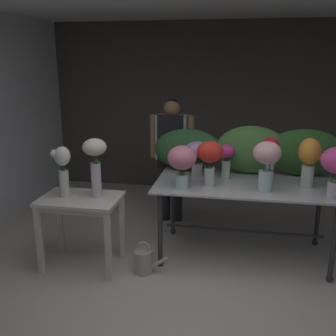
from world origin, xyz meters
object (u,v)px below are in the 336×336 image
object	(u,v)px
vase_sunset_anemones	(309,159)
vase_scarlet_hydrangea	(210,156)
vase_crimson_freesia	(269,156)
vase_white_roses_tall	(63,168)
vase_rosy_snapdragons	(182,161)
vase_lilac_carnations	(198,153)
florist	(172,148)
side_table_white	(81,207)
display_table_glass	(245,194)
watering_can	(144,261)
vase_magenta_stock	(226,157)
vase_blush_dahlias	(267,160)
vase_cream_lisianthus_tall	(95,159)

from	to	relation	value
vase_sunset_anemones	vase_scarlet_hydrangea	bearing A→B (deg)	-172.57
vase_crimson_freesia	vase_white_roses_tall	world-z (taller)	vase_crimson_freesia
vase_rosy_snapdragons	vase_scarlet_hydrangea	bearing A→B (deg)	25.12
vase_lilac_carnations	vase_rosy_snapdragons	bearing A→B (deg)	-103.68
florist	side_table_white	bearing A→B (deg)	-117.32
display_table_glass	watering_can	distance (m)	1.27
side_table_white	vase_scarlet_hydrangea	bearing A→B (deg)	16.39
vase_rosy_snapdragons	vase_white_roses_tall	bearing A→B (deg)	-167.95
vase_magenta_stock	vase_white_roses_tall	world-z (taller)	vase_white_roses_tall
side_table_white	florist	bearing A→B (deg)	62.68
vase_scarlet_hydrangea	vase_magenta_stock	size ratio (longest dim) A/B	1.23
vase_white_roses_tall	display_table_glass	bearing A→B (deg)	16.56
side_table_white	vase_magenta_stock	xyz separation A→B (m)	(1.41, 0.65, 0.42)
vase_blush_dahlias	vase_cream_lisianthus_tall	world-z (taller)	vase_cream_lisianthus_tall
vase_sunset_anemones	vase_cream_lisianthus_tall	size ratio (longest dim) A/B	0.85
display_table_glass	vase_white_roses_tall	bearing A→B (deg)	-163.44
vase_sunset_anemones	vase_cream_lisianthus_tall	world-z (taller)	vase_cream_lisianthus_tall
vase_sunset_anemones	vase_white_roses_tall	world-z (taller)	vase_sunset_anemones
vase_scarlet_hydrangea	vase_crimson_freesia	world-z (taller)	vase_crimson_freesia
side_table_white	vase_magenta_stock	size ratio (longest dim) A/B	2.09
display_table_glass	florist	world-z (taller)	florist
watering_can	display_table_glass	bearing A→B (deg)	29.75
vase_lilac_carnations	watering_can	world-z (taller)	vase_lilac_carnations
side_table_white	vase_lilac_carnations	size ratio (longest dim) A/B	2.04
vase_sunset_anemones	vase_white_roses_tall	bearing A→B (deg)	-168.25
vase_sunset_anemones	vase_crimson_freesia	world-z (taller)	vase_sunset_anemones
vase_crimson_freesia	display_table_glass	bearing A→B (deg)	-171.29
vase_rosy_snapdragons	vase_magenta_stock	bearing A→B (deg)	43.74
display_table_glass	vase_crimson_freesia	distance (m)	0.47
display_table_glass	vase_scarlet_hydrangea	bearing A→B (deg)	-156.55
vase_lilac_carnations	vase_magenta_stock	size ratio (longest dim) A/B	1.03
vase_blush_dahlias	florist	bearing A→B (deg)	136.65
vase_crimson_freesia	vase_magenta_stock	size ratio (longest dim) A/B	1.29
florist	vase_blush_dahlias	xyz separation A→B (m)	(1.11, -1.05, 0.16)
display_table_glass	vase_crimson_freesia	xyz separation A→B (m)	(0.22, 0.03, 0.41)
side_table_white	vase_crimson_freesia	xyz separation A→B (m)	(1.85, 0.56, 0.47)
display_table_glass	watering_can	xyz separation A→B (m)	(-0.97, -0.56, -0.59)
vase_scarlet_hydrangea	vase_rosy_snapdragons	bearing A→B (deg)	-154.88
vase_rosy_snapdragons	vase_sunset_anemones	bearing A→B (deg)	11.47
display_table_glass	vase_cream_lisianthus_tall	size ratio (longest dim) A/B	3.17
vase_rosy_snapdragons	vase_crimson_freesia	bearing A→B (deg)	20.38
display_table_glass	vase_sunset_anemones	world-z (taller)	vase_sunset_anemones
vase_magenta_stock	vase_cream_lisianthus_tall	bearing A→B (deg)	-154.69
vase_sunset_anemones	watering_can	world-z (taller)	vase_sunset_anemones
vase_blush_dahlias	vase_sunset_anemones	size ratio (longest dim) A/B	0.98
side_table_white	vase_cream_lisianthus_tall	xyz separation A→B (m)	(0.16, 0.06, 0.49)
vase_blush_dahlias	vase_magenta_stock	bearing A→B (deg)	138.40
side_table_white	vase_sunset_anemones	xyz separation A→B (m)	(2.23, 0.50, 0.48)
vase_crimson_freesia	florist	bearing A→B (deg)	145.95
florist	vase_sunset_anemones	world-z (taller)	florist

